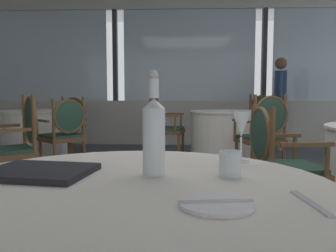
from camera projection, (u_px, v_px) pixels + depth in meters
ground_plane at (197, 217)px, 2.92m from camera, size 14.32×14.32×0.00m
window_wall_far at (189, 86)px, 6.93m from camera, size 9.11×0.14×2.82m
side_plate at (216, 204)px, 0.82m from camera, size 0.17×0.17×0.01m
butter_knife at (216, 202)px, 0.82m from camera, size 0.17×0.04×0.00m
dinner_fork at (310, 203)px, 0.83m from camera, size 0.04×0.19×0.00m
water_bottle at (154, 133)px, 1.12m from camera, size 0.07×0.07×0.33m
wine_glass at (241, 126)px, 1.32m from camera, size 0.07×0.07×0.19m
water_tumbler at (230, 163)px, 1.11m from camera, size 0.07×0.07×0.08m
menu_book at (39, 172)px, 1.13m from camera, size 0.35×0.29×0.02m
dining_chair_0_2 at (17, 140)px, 3.33m from camera, size 0.64×0.66×0.98m
background_table_1 at (226, 137)px, 5.13m from camera, size 1.03×1.03×0.75m
dining_chair_1_0 at (264, 130)px, 4.22m from camera, size 0.63×0.59×0.98m
dining_chair_1_1 at (258, 120)px, 5.82m from camera, size 0.66×0.65×0.98m
dining_chair_1_2 at (161, 122)px, 5.30m from camera, size 0.53×0.59×0.99m
background_table_2 at (34, 136)px, 5.21m from camera, size 1.03×1.03×0.75m
dining_chair_2_1 at (65, 130)px, 4.52m from camera, size 0.66×0.66×0.94m
dining_chair_2_2 at (70, 120)px, 6.09m from camera, size 0.61×0.56×0.94m
dining_chair_3_0 at (277, 158)px, 2.62m from camera, size 0.52×0.58×0.91m
diner_person_1 at (280, 98)px, 6.32m from camera, size 0.28×0.52×1.61m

